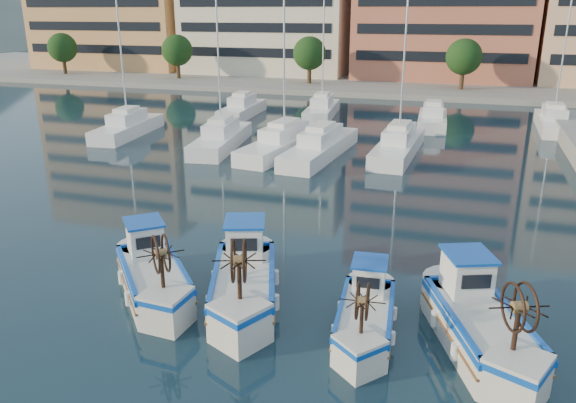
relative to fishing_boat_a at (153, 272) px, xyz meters
The scene contains 6 objects.
ground 4.60m from the fishing_boat_a, ahead, with size 300.00×300.00×0.00m, color #172D3C.
yacht_marina 26.53m from the fishing_boat_a, 87.36° to the left, with size 42.04×23.78×11.50m.
fishing_boat_a is the anchor object (origin of this frame).
fishing_boat_b 3.15m from the fishing_boat_a, ahead, with size 3.44×5.08×3.07m.
fishing_boat_c 7.25m from the fishing_boat_a, ahead, with size 1.93×3.97×2.43m.
fishing_boat_d 10.39m from the fishing_boat_a, ahead, with size 3.53×4.99×3.00m.
Camera 1 is at (5.04, -14.20, 9.07)m, focal length 35.00 mm.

